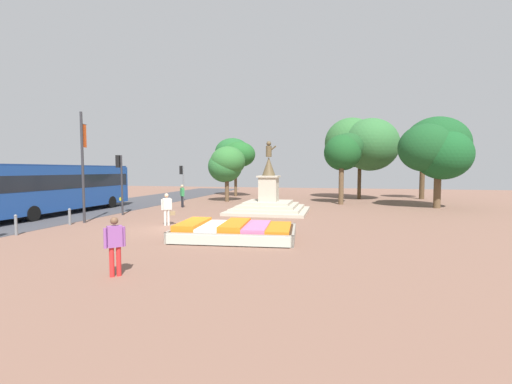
{
  "coord_description": "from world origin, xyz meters",
  "views": [
    {
      "loc": [
        7.48,
        -15.87,
        2.95
      ],
      "look_at": [
        3.07,
        3.49,
        1.66
      ],
      "focal_mm": 24.0,
      "sensor_mm": 36.0,
      "label": 1
    }
  ],
  "objects_px": {
    "flower_planter": "(234,231)",
    "pedestrian_with_handbag": "(167,207)",
    "banner_pole": "(83,165)",
    "kerb_bollard_south": "(16,224)",
    "city_bus": "(59,186)",
    "traffic_light_mid_block": "(120,174)",
    "kerb_bollard_mid_a": "(70,216)",
    "statue_monument": "(269,202)",
    "pedestrian_near_planter": "(115,242)",
    "traffic_light_far_corner": "(182,177)",
    "pedestrian_crossing_plaza": "(182,194)"
  },
  "relations": [
    {
      "from": "city_bus",
      "to": "traffic_light_mid_block",
      "type": "bearing_deg",
      "value": 3.96
    },
    {
      "from": "statue_monument",
      "to": "kerb_bollard_south",
      "type": "relative_size",
      "value": 5.62
    },
    {
      "from": "flower_planter",
      "to": "pedestrian_crossing_plaza",
      "type": "height_order",
      "value": "pedestrian_crossing_plaza"
    },
    {
      "from": "pedestrian_near_planter",
      "to": "kerb_bollard_south",
      "type": "height_order",
      "value": "pedestrian_near_planter"
    },
    {
      "from": "statue_monument",
      "to": "pedestrian_with_handbag",
      "type": "relative_size",
      "value": 3.13
    },
    {
      "from": "statue_monument",
      "to": "pedestrian_crossing_plaza",
      "type": "distance_m",
      "value": 7.36
    },
    {
      "from": "flower_planter",
      "to": "pedestrian_with_handbag",
      "type": "bearing_deg",
      "value": 150.36
    },
    {
      "from": "banner_pole",
      "to": "pedestrian_crossing_plaza",
      "type": "bearing_deg",
      "value": 77.1
    },
    {
      "from": "pedestrian_with_handbag",
      "to": "kerb_bollard_south",
      "type": "bearing_deg",
      "value": -142.97
    },
    {
      "from": "flower_planter",
      "to": "pedestrian_with_handbag",
      "type": "height_order",
      "value": "pedestrian_with_handbag"
    },
    {
      "from": "traffic_light_mid_block",
      "to": "pedestrian_near_planter",
      "type": "bearing_deg",
      "value": -56.23
    },
    {
      "from": "pedestrian_with_handbag",
      "to": "pedestrian_crossing_plaza",
      "type": "relative_size",
      "value": 0.95
    },
    {
      "from": "traffic_light_mid_block",
      "to": "banner_pole",
      "type": "distance_m",
      "value": 3.38
    },
    {
      "from": "flower_planter",
      "to": "banner_pole",
      "type": "height_order",
      "value": "banner_pole"
    },
    {
      "from": "flower_planter",
      "to": "statue_monument",
      "type": "relative_size",
      "value": 1.01
    },
    {
      "from": "city_bus",
      "to": "pedestrian_with_handbag",
      "type": "height_order",
      "value": "city_bus"
    },
    {
      "from": "pedestrian_with_handbag",
      "to": "pedestrian_crossing_plaza",
      "type": "bearing_deg",
      "value": 109.86
    },
    {
      "from": "kerb_bollard_south",
      "to": "city_bus",
      "type": "bearing_deg",
      "value": 120.16
    },
    {
      "from": "pedestrian_crossing_plaza",
      "to": "kerb_bollard_south",
      "type": "height_order",
      "value": "pedestrian_crossing_plaza"
    },
    {
      "from": "traffic_light_mid_block",
      "to": "city_bus",
      "type": "height_order",
      "value": "traffic_light_mid_block"
    },
    {
      "from": "pedestrian_with_handbag",
      "to": "pedestrian_near_planter",
      "type": "xyz_separation_m",
      "value": [
        2.73,
        -8.29,
        -0.0
      ]
    },
    {
      "from": "pedestrian_with_handbag",
      "to": "pedestrian_crossing_plaza",
      "type": "xyz_separation_m",
      "value": [
        -3.0,
        8.31,
        0.08
      ]
    },
    {
      "from": "traffic_light_mid_block",
      "to": "pedestrian_crossing_plaza",
      "type": "distance_m",
      "value": 5.73
    },
    {
      "from": "pedestrian_with_handbag",
      "to": "kerb_bollard_mid_a",
      "type": "relative_size",
      "value": 1.9
    },
    {
      "from": "flower_planter",
      "to": "banner_pole",
      "type": "xyz_separation_m",
      "value": [
        -9.36,
        2.34,
        2.89
      ]
    },
    {
      "from": "traffic_light_mid_block",
      "to": "pedestrian_near_planter",
      "type": "relative_size",
      "value": 2.35
    },
    {
      "from": "pedestrian_crossing_plaza",
      "to": "pedestrian_with_handbag",
      "type": "bearing_deg",
      "value": -70.14
    },
    {
      "from": "pedestrian_with_handbag",
      "to": "kerb_bollard_south",
      "type": "xyz_separation_m",
      "value": [
        -5.34,
        -4.03,
        -0.46
      ]
    },
    {
      "from": "pedestrian_with_handbag",
      "to": "kerb_bollard_south",
      "type": "height_order",
      "value": "pedestrian_with_handbag"
    },
    {
      "from": "city_bus",
      "to": "kerb_bollard_mid_a",
      "type": "relative_size",
      "value": 13.43
    },
    {
      "from": "flower_planter",
      "to": "city_bus",
      "type": "relative_size",
      "value": 0.45
    },
    {
      "from": "flower_planter",
      "to": "pedestrian_near_planter",
      "type": "height_order",
      "value": "pedestrian_near_planter"
    },
    {
      "from": "pedestrian_with_handbag",
      "to": "kerb_bollard_mid_a",
      "type": "height_order",
      "value": "pedestrian_with_handbag"
    },
    {
      "from": "traffic_light_far_corner",
      "to": "city_bus",
      "type": "distance_m",
      "value": 11.12
    },
    {
      "from": "traffic_light_mid_block",
      "to": "kerb_bollard_mid_a",
      "type": "relative_size",
      "value": 4.35
    },
    {
      "from": "statue_monument",
      "to": "kerb_bollard_mid_a",
      "type": "xyz_separation_m",
      "value": [
        -9.4,
        -7.73,
        -0.25
      ]
    },
    {
      "from": "traffic_light_far_corner",
      "to": "pedestrian_crossing_plaza",
      "type": "relative_size",
      "value": 1.87
    },
    {
      "from": "city_bus",
      "to": "pedestrian_near_planter",
      "type": "bearing_deg",
      "value": -42.73
    },
    {
      "from": "traffic_light_far_corner",
      "to": "kerb_bollard_south",
      "type": "relative_size",
      "value": 3.51
    },
    {
      "from": "flower_planter",
      "to": "pedestrian_with_handbag",
      "type": "distance_m",
      "value": 5.12
    },
    {
      "from": "kerb_bollard_south",
      "to": "pedestrian_near_planter",
      "type": "bearing_deg",
      "value": -27.84
    },
    {
      "from": "kerb_bollard_south",
      "to": "traffic_light_far_corner",
      "type": "bearing_deg",
      "value": 89.75
    },
    {
      "from": "pedestrian_crossing_plaza",
      "to": "kerb_bollard_south",
      "type": "distance_m",
      "value": 12.56
    },
    {
      "from": "flower_planter",
      "to": "kerb_bollard_mid_a",
      "type": "xyz_separation_m",
      "value": [
        -9.62,
        1.54,
        0.17
      ]
    },
    {
      "from": "banner_pole",
      "to": "kerb_bollard_south",
      "type": "relative_size",
      "value": 6.46
    },
    {
      "from": "flower_planter",
      "to": "kerb_bollard_mid_a",
      "type": "bearing_deg",
      "value": 170.88
    },
    {
      "from": "traffic_light_mid_block",
      "to": "kerb_bollard_mid_a",
      "type": "distance_m",
      "value": 4.69
    },
    {
      "from": "banner_pole",
      "to": "pedestrian_with_handbag",
      "type": "distance_m",
      "value": 5.43
    },
    {
      "from": "banner_pole",
      "to": "traffic_light_far_corner",
      "type": "bearing_deg",
      "value": 91.38
    },
    {
      "from": "flower_planter",
      "to": "pedestrian_near_planter",
      "type": "distance_m",
      "value": 6.05
    }
  ]
}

